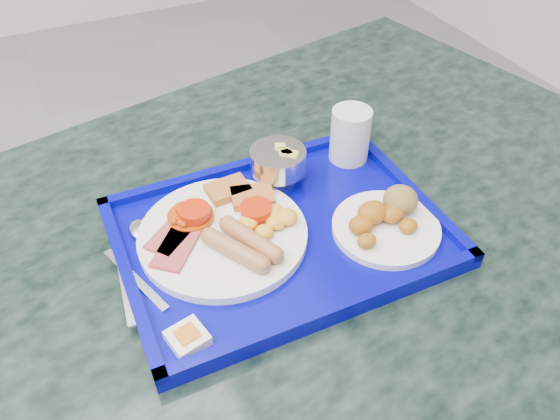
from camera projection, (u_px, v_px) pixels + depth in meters
name	position (u px, v px, depth m)	size (l,w,h in m)	color
table	(285.00, 310.00, 0.95)	(1.46, 1.13, 0.82)	gray
tray	(280.00, 234.00, 0.77)	(0.45, 0.33, 0.03)	#030397
main_plate	(227.00, 229.00, 0.75)	(0.23, 0.23, 0.04)	white
bread_plate	(387.00, 220.00, 0.76)	(0.15, 0.15, 0.05)	white
fruit_bowl	(278.00, 161.00, 0.83)	(0.09, 0.09, 0.06)	silver
juice_cup	(350.00, 133.00, 0.87)	(0.06, 0.06, 0.09)	silver
spoon	(139.00, 242.00, 0.75)	(0.08, 0.18, 0.01)	silver
knife	(124.00, 278.00, 0.70)	(0.01, 0.16, 0.00)	silver
jam_packet	(188.00, 338.00, 0.63)	(0.05, 0.05, 0.02)	white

